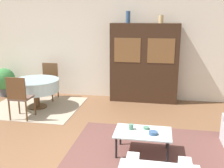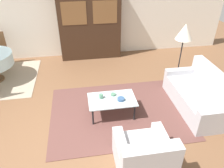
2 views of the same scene
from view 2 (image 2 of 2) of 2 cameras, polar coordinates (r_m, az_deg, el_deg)
The scene contains 11 objects.
ground_plane at distance 4.20m, azimuth -11.27°, elevation -13.29°, with size 14.00×14.00×0.00m, color brown.
wall_back at distance 6.79m, azimuth -12.40°, elevation 17.94°, with size 10.00×0.06×2.70m.
area_rug at distance 4.64m, azimuth 1.71°, elevation -7.26°, with size 2.80×2.12×0.01m.
couch at distance 4.98m, azimuth 22.14°, elevation -2.82°, with size 0.87×1.70×0.81m.
armchair at distance 3.48m, azimuth 8.36°, elevation -18.27°, with size 0.81×0.83×0.78m.
coffee_table at distance 4.35m, azimuth 0.00°, elevation -4.38°, with size 0.94×0.59×0.38m.
display_cabinet at distance 6.63m, azimuth -5.82°, elevation 15.39°, with size 1.78×0.42×2.08m.
floor_lamp at distance 5.48m, azimuth 18.40°, elevation 12.38°, with size 0.40×0.40×1.47m.
cup at distance 4.34m, azimuth -2.85°, elevation -3.22°, with size 0.08×0.08×0.09m.
bowl at distance 4.29m, azimuth 2.36°, elevation -3.96°, with size 0.15×0.15×0.05m.
bowl_small at distance 4.43m, azimuth 0.33°, elevation -2.74°, with size 0.10×0.10×0.04m.
Camera 2 is at (0.32, -2.96, 2.96)m, focal length 35.00 mm.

